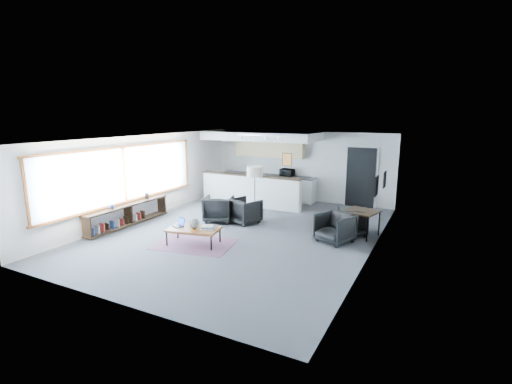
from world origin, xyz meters
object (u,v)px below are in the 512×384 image
at_px(coffee_table, 193,230).
at_px(floor_lamp, 255,173).
at_px(armchair_right, 245,210).
at_px(dining_chair_far, 352,222).
at_px(ceramic_pot, 194,223).
at_px(dining_chair_near, 335,229).
at_px(laptop, 180,224).
at_px(armchair_left, 219,208).
at_px(dining_table, 361,213).
at_px(microwave, 287,172).
at_px(book_stack, 208,228).

distance_m(coffee_table, floor_lamp, 2.93).
bearing_deg(armchair_right, dining_chair_far, -153.14).
bearing_deg(ceramic_pot, dining_chair_far, 38.86).
xyz_separation_m(floor_lamp, dining_chair_far, (3.02, -0.02, -1.13)).
xyz_separation_m(coffee_table, armchair_right, (0.24, 2.25, 0.02)).
relative_size(floor_lamp, dining_chair_near, 2.37).
relative_size(laptop, armchair_left, 0.42).
bearing_deg(armchair_right, armchair_left, 33.45).
distance_m(dining_table, microwave, 4.53).
distance_m(armchair_right, floor_lamp, 1.15).
relative_size(laptop, ceramic_pot, 1.37).
xyz_separation_m(floor_lamp, dining_chair_near, (2.78, -0.92, -1.10)).
bearing_deg(book_stack, coffee_table, -165.28).
bearing_deg(armchair_right, book_stack, 112.37).
bearing_deg(floor_lamp, book_stack, -89.34).
xyz_separation_m(book_stack, dining_table, (3.23, 2.54, 0.16)).
height_order(laptop, microwave, microwave).
bearing_deg(laptop, coffee_table, 23.48).
relative_size(dining_table, microwave, 1.98).
height_order(armchair_left, microwave, microwave).
height_order(coffee_table, book_stack, book_stack).
distance_m(laptop, armchair_right, 2.34).
distance_m(book_stack, armchair_right, 2.16).
height_order(book_stack, microwave, microwave).
relative_size(book_stack, armchair_left, 0.48).
bearing_deg(ceramic_pot, microwave, 88.02).
relative_size(coffee_table, ceramic_pot, 5.33).
distance_m(laptop, dining_chair_far, 4.65).
xyz_separation_m(ceramic_pot, dining_table, (3.57, 2.63, 0.08)).
distance_m(ceramic_pot, dining_table, 4.44).
distance_m(coffee_table, armchair_left, 2.12).
distance_m(laptop, dining_chair_near, 3.98).
bearing_deg(book_stack, ceramic_pot, -164.95).
bearing_deg(coffee_table, dining_table, 24.37).
xyz_separation_m(dining_chair_far, microwave, (-3.14, 2.92, 0.77)).
distance_m(book_stack, dining_table, 4.11).
bearing_deg(ceramic_pot, floor_lamp, 83.38).
height_order(dining_chair_far, microwave, microwave).
xyz_separation_m(coffee_table, dining_chair_far, (3.36, 2.69, -0.06)).
height_order(armchair_left, dining_chair_far, armchair_left).
height_order(laptop, armchair_right, armchair_right).
distance_m(ceramic_pot, dining_chair_near, 3.58).
distance_m(armchair_left, dining_table, 4.20).
bearing_deg(floor_lamp, ceramic_pot, -96.62).
relative_size(ceramic_pot, floor_lamp, 0.16).
xyz_separation_m(ceramic_pot, dining_chair_far, (3.34, 2.69, -0.22)).
height_order(book_stack, dining_chair_far, dining_chair_far).
bearing_deg(dining_chair_near, book_stack, -124.61).
xyz_separation_m(coffee_table, ceramic_pot, (0.03, 0.00, 0.16)).
height_order(dining_table, dining_chair_near, dining_chair_near).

